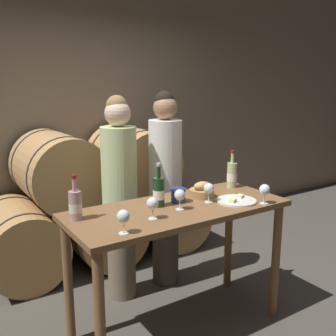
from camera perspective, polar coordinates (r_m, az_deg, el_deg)
The scene contains 17 objects.
ground_plane at distance 3.16m, azimuth 1.40°, elevation -22.06°, with size 10.00×10.00×0.00m, color #4C473F.
stone_wall_back at distance 4.40m, azimuth -13.58°, elevation 9.69°, with size 10.00×0.12×3.20m.
barrel_stack at distance 4.05m, azimuth -10.11°, elevation -4.83°, with size 2.29×0.90×1.33m.
tasting_table at distance 2.79m, azimuth 1.49°, elevation -8.45°, with size 1.56×0.66×0.94m.
person_left at distance 3.21m, azimuth -7.00°, elevation -3.93°, with size 0.29×0.29×1.69m.
person_right at distance 3.41m, azimuth -0.39°, elevation -2.62°, with size 0.28×0.28×1.71m.
wine_bottle_red at distance 2.72m, azimuth -1.35°, elevation -3.46°, with size 0.08×0.08×0.31m.
wine_bottle_white at distance 3.24m, azimuth 9.25°, elevation -0.98°, with size 0.08×0.08×0.31m.
wine_bottle_rose at distance 2.53m, azimuth -13.30°, elevation -5.26°, with size 0.08×0.08×0.29m.
blue_crock at distance 2.82m, azimuth 1.49°, elevation -3.87°, with size 0.11×0.11×0.10m.
bread_basket at distance 2.96m, azimuth 4.95°, elevation -3.36°, with size 0.19×0.19×0.12m.
cheese_plate at distance 2.89m, azimuth 9.91°, elevation -4.66°, with size 0.29×0.29×0.04m.
wine_glass_far_left at distance 2.26m, azimuth -6.50°, elevation -7.06°, with size 0.08×0.08×0.14m.
wine_glass_left at distance 2.47m, azimuth -2.25°, elevation -5.20°, with size 0.08×0.08×0.14m.
wine_glass_center at distance 2.65m, azimuth 1.73°, elevation -3.99°, with size 0.08×0.08×0.14m.
wine_glass_right at distance 2.82m, azimuth 5.94°, elevation -3.03°, with size 0.08×0.08×0.14m.
wine_glass_far_right at distance 2.86m, azimuth 13.86°, elevation -3.11°, with size 0.08×0.08×0.14m.
Camera 1 is at (-1.48, -2.14, 1.80)m, focal length 42.00 mm.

